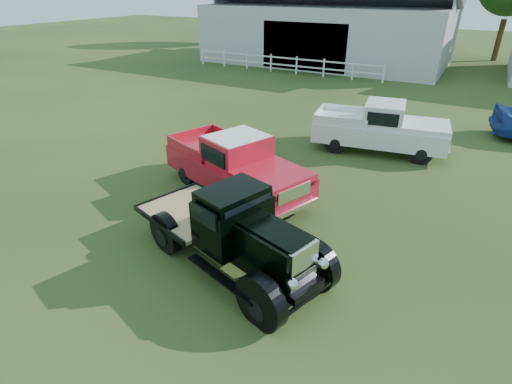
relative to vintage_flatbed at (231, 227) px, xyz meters
The scene contains 7 objects.
ground 1.12m from the vintage_flatbed, 140.71° to the left, with size 120.00×120.00×0.00m, color #273918.
shed_left 27.45m from the vintage_flatbed, 105.76° to the left, with size 18.80×10.20×5.60m, color #9E9E9E, non-canonical shape.
fence_rail 22.04m from the vintage_flatbed, 112.51° to the left, with size 14.20×0.16×1.20m, color white, non-canonical shape.
tree_c 33.85m from the vintage_flatbed, 82.22° to the left, with size 5.40×5.40×9.00m, color #164F0F, non-canonical shape.
vintage_flatbed is the anchor object (origin of this frame).
red_pickup 3.49m from the vintage_flatbed, 119.97° to the left, with size 5.07×1.95×1.85m, color red, non-canonical shape.
white_pickup 8.62m from the vintage_flatbed, 82.50° to the left, with size 4.92×1.91×1.81m, color white, non-canonical shape.
Camera 1 is at (4.45, -6.45, 5.62)m, focal length 28.00 mm.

